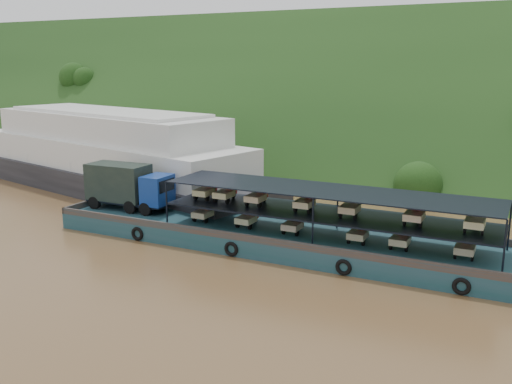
% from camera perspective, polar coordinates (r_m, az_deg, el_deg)
% --- Properties ---
extents(ground, '(160.00, 160.00, 0.00)m').
position_cam_1_polar(ground, '(41.68, 0.62, -5.39)').
color(ground, brown).
rests_on(ground, ground).
extents(hillside, '(140.00, 39.60, 39.60)m').
position_cam_1_polar(hillside, '(74.83, 12.76, 2.46)').
color(hillside, '#173312').
rests_on(hillside, ground).
extents(cargo_barge, '(35.00, 7.18, 4.91)m').
position_cam_1_polar(cargo_barge, '(41.84, 0.36, -3.54)').
color(cargo_barge, '#133F44').
rests_on(cargo_barge, ground).
extents(passenger_ferry, '(42.03, 19.25, 8.26)m').
position_cam_1_polar(passenger_ferry, '(61.99, -14.56, 3.63)').
color(passenger_ferry, black).
rests_on(passenger_ferry, ground).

